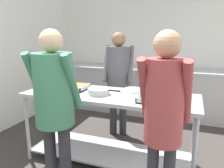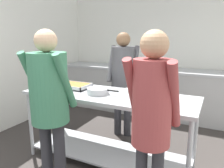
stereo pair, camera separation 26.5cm
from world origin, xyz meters
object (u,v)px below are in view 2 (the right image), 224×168
(guest_serving_left, at_px, (49,96))
(guest_serving_right, at_px, (152,110))
(sauce_pan, at_px, (98,91))
(plate_stack, at_px, (133,91))
(water_bottle, at_px, (116,61))
(serving_tray_vegetables, at_px, (74,86))
(serving_tray_roast, at_px, (154,100))
(cook_behind_counter, at_px, (123,74))

(guest_serving_left, bearing_deg, guest_serving_right, 0.54)
(sauce_pan, bearing_deg, plate_stack, 37.63)
(water_bottle, bearing_deg, plate_stack, -58.31)
(guest_serving_right, height_order, water_bottle, guest_serving_right)
(sauce_pan, relative_size, guest_serving_right, 0.25)
(water_bottle, bearing_deg, serving_tray_vegetables, -82.69)
(plate_stack, height_order, guest_serving_right, guest_serving_right)
(sauce_pan, distance_m, serving_tray_roast, 0.68)
(sauce_pan, bearing_deg, guest_serving_left, -105.45)
(sauce_pan, xyz_separation_m, guest_serving_right, (0.83, -0.62, 0.08))
(serving_tray_vegetables, bearing_deg, sauce_pan, -16.09)
(sauce_pan, height_order, guest_serving_left, guest_serving_left)
(serving_tray_vegetables, relative_size, cook_behind_counter, 0.26)
(serving_tray_vegetables, height_order, serving_tray_roast, same)
(guest_serving_right, height_order, cook_behind_counter, cook_behind_counter)
(serving_tray_vegetables, distance_m, sauce_pan, 0.46)
(sauce_pan, height_order, guest_serving_right, guest_serving_right)
(guest_serving_right, distance_m, cook_behind_counter, 1.69)
(cook_behind_counter, bearing_deg, water_bottle, 120.38)
(serving_tray_vegetables, xyz_separation_m, plate_stack, (0.79, 0.14, -0.01))
(serving_tray_vegetables, relative_size, guest_serving_left, 0.26)
(cook_behind_counter, bearing_deg, serving_tray_vegetables, -120.20)
(cook_behind_counter, distance_m, water_bottle, 1.26)
(sauce_pan, relative_size, guest_serving_left, 0.25)
(cook_behind_counter, xyz_separation_m, water_bottle, (-0.64, 1.09, 0.06))
(cook_behind_counter, height_order, water_bottle, cook_behind_counter)
(guest_serving_left, relative_size, water_bottle, 6.07)
(guest_serving_right, bearing_deg, sauce_pan, 143.08)
(serving_tray_roast, distance_m, water_bottle, 2.39)
(plate_stack, bearing_deg, serving_tray_roast, -41.85)
(serving_tray_vegetables, distance_m, guest_serving_right, 1.48)
(guest_serving_right, bearing_deg, water_bottle, 120.63)
(plate_stack, relative_size, guest_serving_left, 0.14)
(sauce_pan, relative_size, serving_tray_roast, 1.04)
(serving_tray_roast, relative_size, cook_behind_counter, 0.24)
(sauce_pan, height_order, cook_behind_counter, cook_behind_counter)
(guest_serving_left, bearing_deg, sauce_pan, 74.55)
(serving_tray_roast, height_order, guest_serving_right, guest_serving_right)
(plate_stack, distance_m, guest_serving_left, 1.04)
(serving_tray_vegetables, relative_size, sauce_pan, 1.06)
(guest_serving_left, relative_size, guest_serving_right, 1.01)
(guest_serving_left, distance_m, cook_behind_counter, 1.47)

